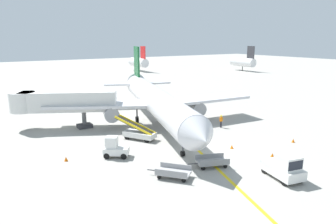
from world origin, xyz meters
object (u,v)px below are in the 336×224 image
Objects in this scene: ground_crew_marshaller at (221,121)px; airliner at (155,100)px; baggage_cart_empty_trailing at (173,172)px; safety_cone_nose_left at (194,116)px; safety_cone_nose_right at (232,147)px; safety_cone_wingtip_left at (66,159)px; jet_bridge at (58,102)px; pushback_tug at (284,167)px; baggage_tug_near_wing at (115,148)px; baggage_cart_loaded at (212,162)px; safety_cone_wingtip_right at (272,155)px; safety_cone_tail_area at (293,140)px; belt_loader_forward_hold at (139,133)px.

airliner is at bearing 138.46° from ground_crew_marshaller.
baggage_cart_empty_trailing is 20.72m from safety_cone_nose_left.
safety_cone_nose_right is 16.91m from safety_cone_wingtip_left.
safety_cone_nose_right is at bearing -52.73° from jet_bridge.
jet_bridge reaches higher than safety_cone_nose_right.
pushback_tug is 8.89× the size of safety_cone_nose_right.
airliner is 10.19× the size of baggage_cart_empty_trailing.
baggage_tug_near_wing is 9.59m from baggage_cart_loaded.
safety_cone_wingtip_left is at bearing -178.09° from ground_crew_marshaller.
safety_cone_nose_right is at bearing -80.30° from airliner.
baggage_cart_empty_trailing is 2.00× the size of ground_crew_marshaller.
safety_cone_wingtip_right is (3.78, -16.50, -3.20)m from airliner.
jet_bridge reaches higher than ground_crew_marshaller.
belt_loader_forward_hold is at bearing 143.72° from safety_cone_tail_area.
baggage_cart_empty_trailing reaches higher than safety_cone_wingtip_left.
safety_cone_tail_area is at bearing -57.44° from airliner.
safety_cone_nose_left and safety_cone_wingtip_left have the same top height.
ground_crew_marshaller reaches higher than safety_cone_tail_area.
safety_cone_tail_area is at bearing -80.37° from safety_cone_nose_left.
ground_crew_marshaller is at bearing -7.45° from belt_loader_forward_hold.
ground_crew_marshaller reaches higher than safety_cone_nose_right.
safety_cone_wingtip_right is at bearing -54.92° from belt_loader_forward_hold.
pushback_tug is at bearing -64.71° from jet_bridge.
baggage_cart_loaded is 18.11m from safety_cone_nose_left.
jet_bridge is 12.37m from safety_cone_wingtip_left.
baggage_cart_empty_trailing reaches higher than safety_cone_nose_left.
airliner is 12.54m from baggage_tug_near_wing.
safety_cone_wingtip_left is (-20.26, -0.67, -0.69)m from ground_crew_marshaller.
safety_cone_nose_left is at bearing 99.63° from safety_cone_tail_area.
ground_crew_marshaller is at bearing -31.55° from jet_bridge.
baggage_cart_loaded is at bearing -100.34° from airliner.
baggage_cart_empty_trailing reaches higher than safety_cone_wingtip_right.
baggage_cart_empty_trailing is 9.51m from safety_cone_nose_right.
jet_bridge is (-11.32, 5.16, 0.12)m from airliner.
airliner is 7.59m from safety_cone_nose_left.
safety_cone_wingtip_left is at bearing -101.31° from jet_bridge.
belt_loader_forward_hold is at bearing -55.33° from jet_bridge.
safety_cone_wingtip_right is (10.80, -1.42, -0.25)m from baggage_cart_empty_trailing.
baggage_tug_near_wing is 16.04m from ground_crew_marshaller.
baggage_cart_loaded is 8.63× the size of safety_cone_nose_right.
safety_cone_wingtip_right is at bearing -7.49° from baggage_cart_empty_trailing.
safety_cone_tail_area is at bearing -43.83° from jet_bridge.
safety_cone_wingtip_left and safety_cone_tail_area have the same top height.
baggage_cart_empty_trailing is at bearing -145.87° from ground_crew_marshaller.
safety_cone_nose_right is at bearing -21.44° from baggage_tug_near_wing.
baggage_tug_near_wing is at bearing -140.99° from belt_loader_forward_hold.
baggage_cart_empty_trailing is (-2.28, -10.71, -0.31)m from belt_loader_forward_hold.
baggage_cart_empty_trailing is at bearing -178.91° from safety_cone_tail_area.
safety_cone_wingtip_left is 1.00× the size of safety_cone_tail_area.
safety_cone_nose_right is (-4.73, -12.84, 0.00)m from safety_cone_nose_left.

